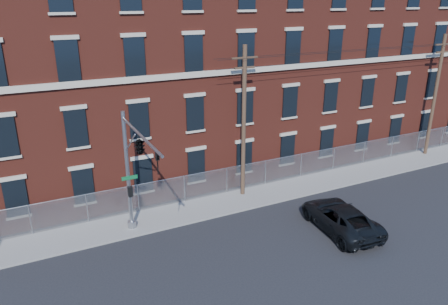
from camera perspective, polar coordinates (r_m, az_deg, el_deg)
ground at (r=24.37m, az=4.77°, el=-11.74°), size 140.00×140.00×0.00m
sidewalk at (r=34.65m, az=17.66°, el=-2.55°), size 65.00×3.00×0.12m
mill_building at (r=39.28m, az=9.81°, el=12.95°), size 55.30×14.32×16.30m
chain_link_fence at (r=35.17m, az=16.39°, el=-0.33°), size 59.06×0.06×1.85m
traffic_signal_mast at (r=21.70m, az=-11.59°, el=-0.38°), size 0.90×6.75×7.00m
utility_pole_near at (r=27.60m, az=2.66°, el=4.32°), size 1.80×0.28×10.00m
utility_pole_mid at (r=39.41m, az=26.41°, el=7.03°), size 1.80×0.28×10.00m
overhead_wires at (r=38.87m, az=27.28°, el=12.45°), size 40.00×0.62×0.62m
pickup_truck at (r=25.91m, az=15.29°, el=-8.39°), size 3.15×5.87×1.57m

